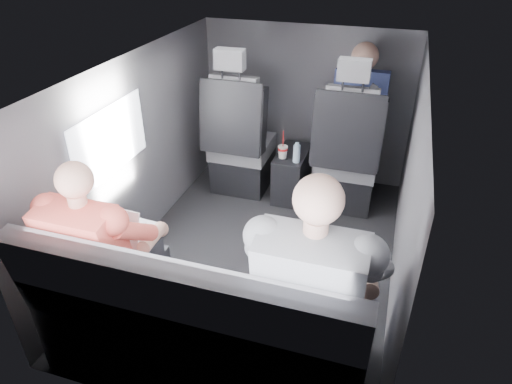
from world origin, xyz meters
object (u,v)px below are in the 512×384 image
(soda_cup, at_px, (283,152))
(laptop_white, at_px, (124,230))
(rear_bench, at_px, (199,334))
(passenger_rear_right, at_px, (314,292))
(center_console, at_px, (292,174))
(water_bottle, at_px, (297,153))
(passenger_front_right, at_px, (359,109))
(front_seat_left, at_px, (240,148))
(front_seat_right, at_px, (346,162))
(passenger_rear_left, at_px, (107,253))
(laptop_black, at_px, (329,277))

(soda_cup, xyz_separation_m, laptop_white, (-0.48, -1.53, 0.17))
(rear_bench, xyz_separation_m, passenger_rear_right, (0.54, 0.09, 0.35))
(center_console, bearing_deg, rear_bench, -90.00)
(water_bottle, bearing_deg, passenger_front_right, 42.17)
(rear_bench, bearing_deg, water_bottle, 87.86)
(front_seat_left, xyz_separation_m, center_console, (0.45, 0.04, -0.20))
(rear_bench, bearing_deg, front_seat_right, 76.69)
(passenger_rear_right, bearing_deg, passenger_front_right, 91.65)
(front_seat_right, distance_m, water_bottle, 0.41)
(rear_bench, relative_size, laptop_white, 4.68)
(front_seat_left, distance_m, center_console, 0.49)
(passenger_rear_left, bearing_deg, front_seat_right, 61.55)
(passenger_rear_left, bearing_deg, laptop_black, 7.39)
(rear_bench, bearing_deg, passenger_rear_right, 9.96)
(center_console, height_order, laptop_white, laptop_white)
(laptop_white, relative_size, passenger_front_right, 0.40)
(center_console, bearing_deg, laptop_black, -71.18)
(front_seat_left, relative_size, passenger_front_right, 1.48)
(front_seat_right, relative_size, center_console, 2.64)
(center_console, bearing_deg, passenger_front_right, 24.58)
(passenger_rear_right, bearing_deg, water_bottle, 105.48)
(passenger_rear_right, bearing_deg, passenger_rear_left, 179.90)
(laptop_white, bearing_deg, rear_bench, -27.41)
(water_bottle, bearing_deg, front_seat_left, 167.61)
(soda_cup, xyz_separation_m, passenger_rear_left, (-0.48, -1.71, 0.15))
(laptop_white, relative_size, passenger_rear_right, 0.27)
(laptop_black, distance_m, passenger_rear_right, 0.15)
(laptop_black, distance_m, passenger_rear_left, 1.12)
(center_console, distance_m, water_bottle, 0.32)
(laptop_white, distance_m, passenger_rear_right, 1.09)
(water_bottle, distance_m, laptop_black, 1.64)
(front_seat_right, distance_m, rear_bench, 1.96)
(front_seat_right, distance_m, center_console, 0.49)
(laptop_black, xyz_separation_m, passenger_rear_right, (-0.04, -0.15, 0.03))
(center_console, height_order, soda_cup, soda_cup)
(front_seat_left, xyz_separation_m, passenger_front_right, (0.93, 0.26, 0.36))
(laptop_white, bearing_deg, water_bottle, 68.23)
(center_console, distance_m, passenger_front_right, 0.76)
(laptop_black, relative_size, passenger_rear_left, 0.27)
(laptop_black, relative_size, passenger_front_right, 0.38)
(passenger_rear_left, bearing_deg, passenger_front_right, 64.03)
(center_console, distance_m, passenger_rear_right, 1.98)
(laptop_black, bearing_deg, passenger_rear_left, -172.61)
(soda_cup, bearing_deg, rear_bench, -88.35)
(laptop_black, bearing_deg, passenger_rear_right, -106.84)
(center_console, relative_size, passenger_front_right, 0.56)
(front_seat_right, bearing_deg, passenger_rear_right, -87.27)
(front_seat_right, relative_size, laptop_white, 3.70)
(front_seat_right, distance_m, passenger_front_right, 0.44)
(water_bottle, xyz_separation_m, laptop_black, (0.51, -1.55, 0.15))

